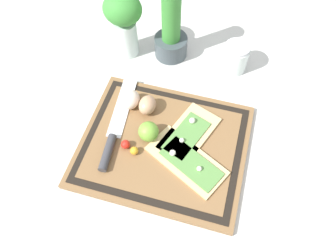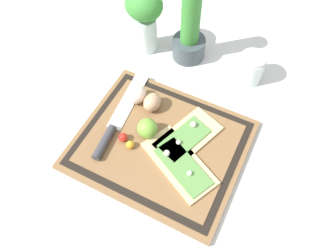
{
  "view_description": "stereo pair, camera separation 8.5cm",
  "coord_description": "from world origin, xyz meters",
  "px_view_note": "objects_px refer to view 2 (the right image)",
  "views": [
    {
      "loc": [
        0.12,
        -0.39,
        0.76
      ],
      "look_at": [
        0.0,
        0.04,
        0.03
      ],
      "focal_mm": 35.0,
      "sensor_mm": 36.0,
      "label": 1
    },
    {
      "loc": [
        0.2,
        -0.36,
        0.76
      ],
      "look_at": [
        0.0,
        0.04,
        0.03
      ],
      "focal_mm": 35.0,
      "sensor_mm": 36.0,
      "label": 2
    }
  ],
  "objects_px": {
    "pizza_slice_far": "(187,137)",
    "sauce_jar": "(250,69)",
    "egg_brown": "(152,102)",
    "egg_pink": "(138,95)",
    "pizza_slice_near": "(180,164)",
    "lime": "(147,128)",
    "knife": "(113,127)",
    "cherry_tomato_red": "(123,137)",
    "herb_glass": "(145,16)",
    "cherry_tomato_yellow": "(130,145)",
    "herb_pot": "(190,35)"
  },
  "relations": [
    {
      "from": "egg_pink",
      "to": "herb_pot",
      "type": "height_order",
      "value": "herb_pot"
    },
    {
      "from": "pizza_slice_far",
      "to": "lime",
      "type": "relative_size",
      "value": 3.7
    },
    {
      "from": "egg_pink",
      "to": "knife",
      "type": "bearing_deg",
      "value": -95.94
    },
    {
      "from": "egg_brown",
      "to": "cherry_tomato_yellow",
      "type": "bearing_deg",
      "value": -86.92
    },
    {
      "from": "herb_pot",
      "to": "egg_pink",
      "type": "bearing_deg",
      "value": -101.89
    },
    {
      "from": "egg_pink",
      "to": "cherry_tomato_red",
      "type": "relative_size",
      "value": 2.46
    },
    {
      "from": "egg_brown",
      "to": "herb_glass",
      "type": "bearing_deg",
      "value": 122.1
    },
    {
      "from": "knife",
      "to": "herb_pot",
      "type": "relative_size",
      "value": 1.24
    },
    {
      "from": "egg_brown",
      "to": "egg_pink",
      "type": "distance_m",
      "value": 0.05
    },
    {
      "from": "lime",
      "to": "cherry_tomato_yellow",
      "type": "height_order",
      "value": "lime"
    },
    {
      "from": "cherry_tomato_yellow",
      "to": "pizza_slice_near",
      "type": "bearing_deg",
      "value": 4.38
    },
    {
      "from": "pizza_slice_near",
      "to": "herb_pot",
      "type": "distance_m",
      "value": 0.4
    },
    {
      "from": "pizza_slice_far",
      "to": "knife",
      "type": "height_order",
      "value": "pizza_slice_far"
    },
    {
      "from": "cherry_tomato_yellow",
      "to": "pizza_slice_far",
      "type": "bearing_deg",
      "value": 36.7
    },
    {
      "from": "pizza_slice_far",
      "to": "herb_pot",
      "type": "bearing_deg",
      "value": 113.87
    },
    {
      "from": "knife",
      "to": "cherry_tomato_red",
      "type": "relative_size",
      "value": 12.81
    },
    {
      "from": "pizza_slice_far",
      "to": "sauce_jar",
      "type": "relative_size",
      "value": 2.19
    },
    {
      "from": "lime",
      "to": "cherry_tomato_red",
      "type": "bearing_deg",
      "value": -137.84
    },
    {
      "from": "knife",
      "to": "herb_glass",
      "type": "bearing_deg",
      "value": 102.72
    },
    {
      "from": "egg_brown",
      "to": "herb_glass",
      "type": "height_order",
      "value": "herb_glass"
    },
    {
      "from": "knife",
      "to": "egg_brown",
      "type": "relative_size",
      "value": 5.21
    },
    {
      "from": "pizza_slice_near",
      "to": "pizza_slice_far",
      "type": "height_order",
      "value": "same"
    },
    {
      "from": "lime",
      "to": "pizza_slice_near",
      "type": "bearing_deg",
      "value": -21.26
    },
    {
      "from": "pizza_slice_far",
      "to": "lime",
      "type": "height_order",
      "value": "lime"
    },
    {
      "from": "pizza_slice_near",
      "to": "knife",
      "type": "xyz_separation_m",
      "value": [
        -0.2,
        0.02,
        0.0
      ]
    },
    {
      "from": "egg_pink",
      "to": "lime",
      "type": "bearing_deg",
      "value": -48.14
    },
    {
      "from": "egg_pink",
      "to": "cherry_tomato_yellow",
      "type": "relative_size",
      "value": 2.73
    },
    {
      "from": "cherry_tomato_red",
      "to": "cherry_tomato_yellow",
      "type": "xyz_separation_m",
      "value": [
        0.03,
        -0.01,
        -0.0
      ]
    },
    {
      "from": "egg_brown",
      "to": "lime",
      "type": "relative_size",
      "value": 1.09
    },
    {
      "from": "egg_brown",
      "to": "egg_pink",
      "type": "bearing_deg",
      "value": 173.68
    },
    {
      "from": "cherry_tomato_red",
      "to": "sauce_jar",
      "type": "relative_size",
      "value": 0.26
    },
    {
      "from": "knife",
      "to": "pizza_slice_far",
      "type": "bearing_deg",
      "value": 18.46
    },
    {
      "from": "pizza_slice_far",
      "to": "herb_glass",
      "type": "distance_m",
      "value": 0.38
    },
    {
      "from": "lime",
      "to": "egg_brown",
      "type": "bearing_deg",
      "value": 109.64
    },
    {
      "from": "pizza_slice_near",
      "to": "egg_pink",
      "type": "height_order",
      "value": "egg_pink"
    },
    {
      "from": "knife",
      "to": "herb_pot",
      "type": "distance_m",
      "value": 0.36
    },
    {
      "from": "knife",
      "to": "cherry_tomato_yellow",
      "type": "relative_size",
      "value": 14.24
    },
    {
      "from": "pizza_slice_near",
      "to": "herb_glass",
      "type": "relative_size",
      "value": 1.07
    },
    {
      "from": "egg_pink",
      "to": "sauce_jar",
      "type": "bearing_deg",
      "value": 42.5
    },
    {
      "from": "pizza_slice_far",
      "to": "herb_glass",
      "type": "xyz_separation_m",
      "value": [
        -0.26,
        0.26,
        0.1
      ]
    },
    {
      "from": "cherry_tomato_yellow",
      "to": "knife",
      "type": "bearing_deg",
      "value": 158.49
    },
    {
      "from": "knife",
      "to": "cherry_tomato_red",
      "type": "bearing_deg",
      "value": -21.48
    },
    {
      "from": "lime",
      "to": "cherry_tomato_yellow",
      "type": "relative_size",
      "value": 2.5
    },
    {
      "from": "pizza_slice_near",
      "to": "lime",
      "type": "distance_m",
      "value": 0.12
    },
    {
      "from": "lime",
      "to": "cherry_tomato_yellow",
      "type": "bearing_deg",
      "value": -111.59
    },
    {
      "from": "knife",
      "to": "egg_brown",
      "type": "distance_m",
      "value": 0.13
    },
    {
      "from": "cherry_tomato_yellow",
      "to": "herb_pot",
      "type": "height_order",
      "value": "herb_pot"
    },
    {
      "from": "knife",
      "to": "cherry_tomato_red",
      "type": "distance_m",
      "value": 0.04
    },
    {
      "from": "sauce_jar",
      "to": "egg_brown",
      "type": "bearing_deg",
      "value": -130.65
    },
    {
      "from": "pizza_slice_far",
      "to": "sauce_jar",
      "type": "height_order",
      "value": "sauce_jar"
    }
  ]
}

